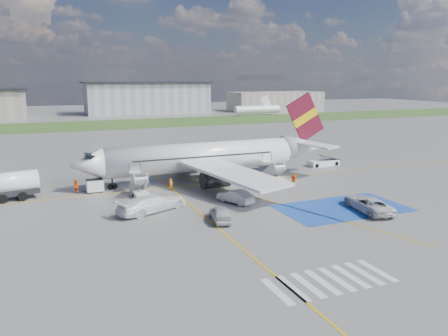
{
  "coord_description": "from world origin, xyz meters",
  "views": [
    {
      "loc": [
        -19.53,
        -41.4,
        13.97
      ],
      "look_at": [
        -0.16,
        5.35,
        3.5
      ],
      "focal_mm": 35.0,
      "sensor_mm": 36.0,
      "label": 1
    }
  ],
  "objects_px": {
    "airliner": "(211,156)",
    "car_silver_b": "(235,196)",
    "gpu_cart": "(95,186)",
    "belt_loader": "(324,163)",
    "van_white_b": "(152,200)",
    "car_silver_a": "(221,214)",
    "van_white_a": "(368,201)"
  },
  "relations": [
    {
      "from": "airliner",
      "to": "car_silver_b",
      "type": "relative_size",
      "value": 7.94
    },
    {
      "from": "car_silver_b",
      "to": "gpu_cart",
      "type": "bearing_deg",
      "value": -60.79
    },
    {
      "from": "belt_loader",
      "to": "van_white_b",
      "type": "distance_m",
      "value": 34.37
    },
    {
      "from": "airliner",
      "to": "belt_loader",
      "type": "distance_m",
      "value": 20.87
    },
    {
      "from": "car_silver_a",
      "to": "van_white_a",
      "type": "relative_size",
      "value": 0.81
    },
    {
      "from": "belt_loader",
      "to": "car_silver_a",
      "type": "bearing_deg",
      "value": -146.64
    },
    {
      "from": "van_white_a",
      "to": "van_white_b",
      "type": "distance_m",
      "value": 23.06
    },
    {
      "from": "gpu_cart",
      "to": "airliner",
      "type": "bearing_deg",
      "value": -0.75
    },
    {
      "from": "airliner",
      "to": "car_silver_b",
      "type": "bearing_deg",
      "value": -97.35
    },
    {
      "from": "airliner",
      "to": "gpu_cart",
      "type": "height_order",
      "value": "airliner"
    },
    {
      "from": "car_silver_a",
      "to": "belt_loader",
      "type": "bearing_deg",
      "value": -130.99
    },
    {
      "from": "airliner",
      "to": "van_white_a",
      "type": "distance_m",
      "value": 22.51
    },
    {
      "from": "gpu_cart",
      "to": "van_white_b",
      "type": "xyz_separation_m",
      "value": [
        4.75,
        -10.59,
        0.45
      ]
    },
    {
      "from": "car_silver_a",
      "to": "van_white_a",
      "type": "distance_m",
      "value": 16.14
    },
    {
      "from": "airliner",
      "to": "van_white_b",
      "type": "bearing_deg",
      "value": -134.41
    },
    {
      "from": "gpu_cart",
      "to": "car_silver_a",
      "type": "distance_m",
      "value": 19.28
    },
    {
      "from": "airliner",
      "to": "van_white_b",
      "type": "xyz_separation_m",
      "value": [
        -10.99,
        -11.22,
        -2.19
      ]
    },
    {
      "from": "airliner",
      "to": "belt_loader",
      "type": "height_order",
      "value": "airliner"
    },
    {
      "from": "car_silver_a",
      "to": "gpu_cart",
      "type": "bearing_deg",
      "value": -45.73
    },
    {
      "from": "car_silver_a",
      "to": "car_silver_b",
      "type": "xyz_separation_m",
      "value": [
        3.98,
        5.35,
        -0.01
      ]
    },
    {
      "from": "car_silver_a",
      "to": "car_silver_b",
      "type": "bearing_deg",
      "value": -114.51
    },
    {
      "from": "airliner",
      "to": "car_silver_a",
      "type": "relative_size",
      "value": 8.15
    },
    {
      "from": "car_silver_a",
      "to": "van_white_b",
      "type": "height_order",
      "value": "van_white_b"
    },
    {
      "from": "belt_loader",
      "to": "car_silver_a",
      "type": "xyz_separation_m",
      "value": [
        -25.98,
        -19.49,
        0.35
      ]
    },
    {
      "from": "airliner",
      "to": "belt_loader",
      "type": "xyz_separation_m",
      "value": [
        20.5,
        2.54,
        -2.97
      ]
    },
    {
      "from": "belt_loader",
      "to": "van_white_b",
      "type": "relative_size",
      "value": 0.94
    },
    {
      "from": "gpu_cart",
      "to": "car_silver_a",
      "type": "bearing_deg",
      "value": -60.89
    },
    {
      "from": "car_silver_b",
      "to": "van_white_a",
      "type": "bearing_deg",
      "value": 122.16
    },
    {
      "from": "belt_loader",
      "to": "gpu_cart",
      "type": "bearing_deg",
      "value": -178.53
    },
    {
      "from": "belt_loader",
      "to": "van_white_b",
      "type": "xyz_separation_m",
      "value": [
        -31.49,
        -13.76,
        0.78
      ]
    },
    {
      "from": "belt_loader",
      "to": "car_silver_a",
      "type": "relative_size",
      "value": 1.28
    },
    {
      "from": "airliner",
      "to": "belt_loader",
      "type": "bearing_deg",
      "value": 7.06
    }
  ]
}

